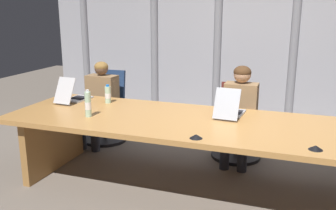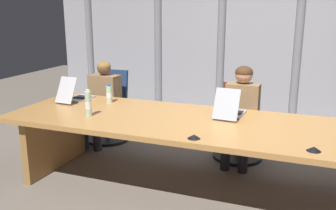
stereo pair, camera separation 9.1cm
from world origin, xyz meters
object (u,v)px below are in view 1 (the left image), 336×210
Objects in this scene: office_chair_left_mid at (237,130)px; conference_mic_left_side at (196,136)px; person_left_mid at (240,108)px; water_bottle_primary at (108,95)px; water_bottle_secondary at (88,104)px; conference_mic_middle at (316,148)px; laptop_left_mid at (230,110)px; person_left_end at (99,98)px; laptop_left_end at (74,96)px; office_chair_left_end at (106,115)px.

conference_mic_left_side is at bearing -12.22° from office_chair_left_mid.
person_left_mid reaches higher than water_bottle_primary.
office_chair_left_mid is 8.12× the size of conference_mic_left_side.
water_bottle_primary is at bearing 146.81° from conference_mic_left_side.
office_chair_left_mid is at bearing 86.14° from conference_mic_left_side.
office_chair_left_mid is at bearing -164.56° from person_left_mid.
water_bottle_secondary is 2.49× the size of conference_mic_middle.
water_bottle_secondary is at bearing -49.55° from person_left_mid.
water_bottle_primary is 1.52m from conference_mic_left_side.
laptop_left_mid is 1.07m from conference_mic_middle.
water_bottle_primary is (-1.37, -0.72, 0.49)m from office_chair_left_mid.
person_left_end is at bearing 153.18° from conference_mic_middle.
person_left_end is 10.01× the size of conference_mic_middle.
office_chair_left_mid reaches higher than conference_mic_left_side.
person_left_end is at bearing 140.90° from conference_mic_left_side.
water_bottle_secondary is (0.50, -0.51, 0.07)m from laptop_left_end.
water_bottle_secondary is (-1.29, -1.28, 0.52)m from office_chair_left_mid.
person_left_end reaches higher than water_bottle_secondary.
person_left_end is at bearing -89.74° from person_left_mid.
laptop_left_end reaches higher than water_bottle_secondary.
conference_mic_middle is (0.78, -1.34, 0.10)m from person_left_mid.
water_bottle_primary is at bearing -70.76° from office_chair_left_mid.
laptop_left_end is at bearing 4.93° from person_left_end.
water_bottle_primary is at bearing -68.11° from person_left_mid.
water_bottle_secondary is at bearing -81.51° from water_bottle_primary.
water_bottle_primary is (0.44, -0.56, 0.21)m from person_left_end.
conference_mic_left_side is at bearing -110.26° from laptop_left_end.
laptop_left_end reaches higher than conference_mic_middle.
person_left_mid is at bearing 40.29° from water_bottle_secondary.
conference_mic_middle is (2.20, -0.77, -0.08)m from water_bottle_primary.
laptop_left_mid is at bearing 20.82° from water_bottle_secondary.
person_left_mid is 1.55m from conference_mic_middle.
office_chair_left_mid is (1.81, -0.01, -0.02)m from office_chair_left_end.
office_chair_left_end is 3.06m from conference_mic_middle.
water_bottle_primary is (-1.41, 0.06, 0.04)m from laptop_left_mid.
laptop_left_end is 0.64m from person_left_end.
office_chair_left_end is at bearing -178.02° from person_left_end.
laptop_left_mid is at bearing 79.66° from conference_mic_left_side.
person_left_mid reaches higher than water_bottle_secondary.
office_chair_left_mid is 1.84m from person_left_end.
water_bottle_secondary reaches higher than office_chair_left_mid.
laptop_left_mid reaches higher than water_bottle_primary.
person_left_mid reaches higher than person_left_end.
conference_mic_left_side is at bearing -5.84° from person_left_mid.
conference_mic_middle is at bearing 65.70° from person_left_end.
person_left_end reaches higher than office_chair_left_end.
laptop_left_mid reaches higher than office_chair_left_mid.
conference_mic_middle is at bearing 30.55° from person_left_mid.
office_chair_left_end is 8.66× the size of conference_mic_left_side.
office_chair_left_mid is 0.35m from person_left_mid.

